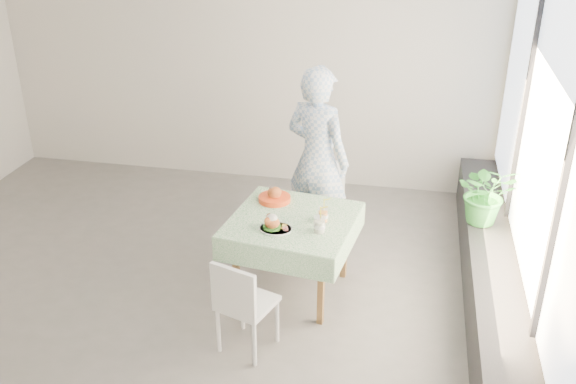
% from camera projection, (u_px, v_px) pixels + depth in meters
% --- Properties ---
extents(floor, '(6.00, 6.00, 0.00)m').
position_uv_depth(floor, '(178.00, 283.00, 5.98)').
color(floor, '#5B5856').
rests_on(floor, ground).
extents(wall_back, '(6.00, 0.02, 2.80)m').
position_uv_depth(wall_back, '(244.00, 67.00, 7.58)').
color(wall_back, beige).
rests_on(wall_back, ground).
extents(wall_right, '(0.02, 5.00, 2.80)m').
position_uv_depth(wall_right, '(541.00, 172.00, 4.83)').
color(wall_right, beige).
rests_on(wall_right, ground).
extents(window_pane, '(0.01, 4.80, 2.18)m').
position_uv_depth(window_pane, '(543.00, 141.00, 4.72)').
color(window_pane, '#D1E0F9').
rests_on(window_pane, ground).
extents(window_ledge, '(0.40, 4.80, 0.50)m').
position_uv_depth(window_ledge, '(493.00, 296.00, 5.36)').
color(window_ledge, black).
rests_on(window_ledge, ground).
extents(cafe_table, '(1.17, 1.17, 0.74)m').
position_uv_depth(cafe_table, '(292.00, 247.00, 5.67)').
color(cafe_table, brown).
rests_on(cafe_table, ground).
extents(chair_far, '(0.51, 0.51, 0.89)m').
position_uv_depth(chair_far, '(324.00, 225.00, 6.42)').
color(chair_far, white).
rests_on(chair_far, ground).
extents(chair_near, '(0.50, 0.50, 0.83)m').
position_uv_depth(chair_near, '(247.00, 321.00, 5.04)').
color(chair_near, white).
rests_on(chair_near, ground).
extents(diner, '(0.80, 0.69, 1.87)m').
position_uv_depth(diner, '(317.00, 159.00, 6.25)').
color(diner, '#7FA1CB').
rests_on(diner, ground).
extents(main_dish, '(0.28, 0.28, 0.14)m').
position_uv_depth(main_dish, '(274.00, 225.00, 5.35)').
color(main_dish, white).
rests_on(main_dish, cafe_table).
extents(juice_cup_orange, '(0.09, 0.09, 0.26)m').
position_uv_depth(juice_cup_orange, '(323.00, 215.00, 5.48)').
color(juice_cup_orange, white).
rests_on(juice_cup_orange, cafe_table).
extents(juice_cup_lemonade, '(0.10, 0.10, 0.28)m').
position_uv_depth(juice_cup_lemonade, '(320.00, 225.00, 5.31)').
color(juice_cup_lemonade, white).
rests_on(juice_cup_lemonade, cafe_table).
extents(second_dish, '(0.29, 0.29, 0.14)m').
position_uv_depth(second_dish, '(275.00, 197.00, 5.84)').
color(second_dish, red).
rests_on(second_dish, cafe_table).
extents(potted_plant, '(0.57, 0.50, 0.60)m').
position_uv_depth(potted_plant, '(487.00, 193.00, 5.88)').
color(potted_plant, '#26732C').
rests_on(potted_plant, window_ledge).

